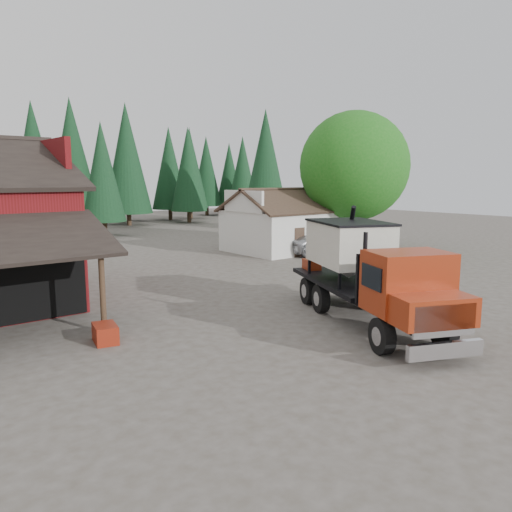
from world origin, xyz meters
TOP-DOWN VIEW (x-y plane):
  - ground at (0.00, 0.00)m, footprint 120.00×120.00m
  - farmhouse at (13.00, 13.00)m, footprint 8.60×6.42m
  - deciduous_tree at (17.01, 9.97)m, footprint 8.00×8.00m
  - conifer_backdrop at (0.00, 42.00)m, footprint 76.00×16.00m
  - near_pine_b at (6.00, 30.00)m, footprint 3.96×3.96m
  - near_pine_c at (22.00, 26.00)m, footprint 4.84×4.84m
  - feed_truck at (2.41, -2.98)m, footprint 6.17×9.60m
  - silver_car at (14.00, 10.00)m, footprint 6.72×4.24m
  - equip_box at (-6.00, 1.03)m, footprint 0.92×1.23m

SIDE VIEW (x-z plane):
  - ground at x=0.00m, z-range 0.00..0.00m
  - conifer_backdrop at x=0.00m, z-range -8.00..8.00m
  - equip_box at x=-6.00m, z-range 0.00..0.60m
  - silver_car at x=14.00m, z-range 0.00..1.73m
  - farmhouse at x=13.00m, z-range -0.66..3.99m
  - feed_truck at x=2.41m, z-range -0.14..4.11m
  - near_pine_b at x=6.00m, z-range 0.69..11.09m
  - deciduous_tree at x=17.01m, z-range 0.81..11.01m
  - near_pine_c at x=22.00m, z-range 0.69..13.09m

